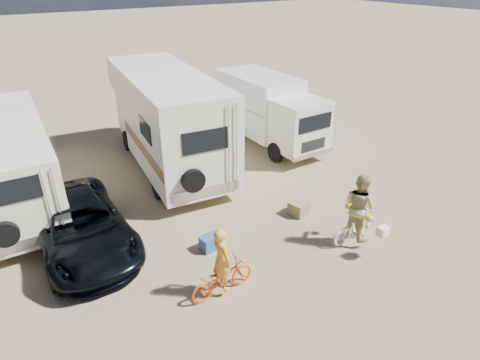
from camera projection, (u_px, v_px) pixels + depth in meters
ground at (297, 263)px, 10.39m from camera, size 140.00×140.00×0.00m
rv_main at (168, 122)px, 14.69m from camera, size 3.36×7.52×3.44m
rv_left at (12, 165)px, 12.48m from camera, size 2.55×7.16×2.60m
box_truck at (270, 112)px, 16.81m from camera, size 2.02×5.41×2.73m
dark_suv at (81, 226)px, 10.70m from camera, size 2.25×4.79×1.32m
bike_man at (222, 278)px, 9.27m from camera, size 1.62×0.61×0.84m
bike_woman at (356, 226)px, 11.03m from camera, size 1.57×0.48×0.93m
rider_man at (222, 265)px, 9.10m from camera, size 0.40×0.58×1.57m
rider_woman at (358, 212)px, 10.82m from camera, size 0.72×0.91×1.84m
bike_parked at (294, 140)px, 16.67m from camera, size 1.67×0.88×0.84m
cooler at (210, 243)px, 10.82m from camera, size 0.53×0.41×0.39m
crate at (299, 208)px, 12.35m from camera, size 0.59×0.59×0.40m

